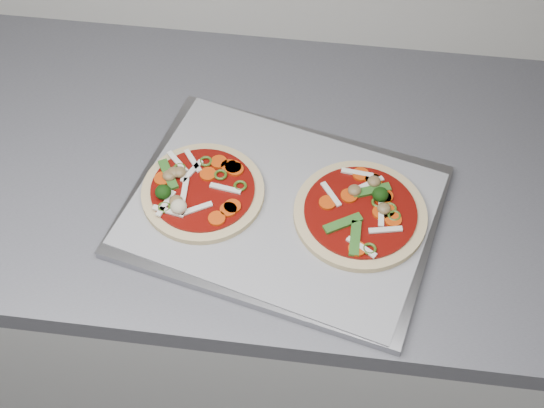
# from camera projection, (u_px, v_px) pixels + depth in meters

# --- Properties ---
(base_cabinet) EXTENTS (3.60, 0.60, 0.86)m
(base_cabinet) POSITION_uv_depth(u_px,v_px,m) (2.00, 282.00, 1.60)
(base_cabinet) COLOR silver
(base_cabinet) RESTS_ON ground
(baking_tray) EXTENTS (0.51, 0.42, 0.01)m
(baking_tray) POSITION_uv_depth(u_px,v_px,m) (282.00, 211.00, 1.12)
(baking_tray) COLOR gray
(baking_tray) RESTS_ON countertop
(parchment) EXTENTS (0.49, 0.41, 0.00)m
(parchment) POSITION_uv_depth(u_px,v_px,m) (282.00, 208.00, 1.11)
(parchment) COLOR gray
(parchment) RESTS_ON baking_tray
(pizza_left) EXTENTS (0.20, 0.20, 0.03)m
(pizza_left) POSITION_uv_depth(u_px,v_px,m) (200.00, 190.00, 1.12)
(pizza_left) COLOR tan
(pizza_left) RESTS_ON parchment
(pizza_right) EXTENTS (0.21, 0.21, 0.03)m
(pizza_right) POSITION_uv_depth(u_px,v_px,m) (362.00, 212.00, 1.10)
(pizza_right) COLOR tan
(pizza_right) RESTS_ON parchment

